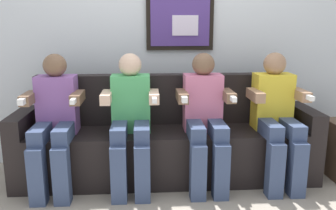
{
  "coord_description": "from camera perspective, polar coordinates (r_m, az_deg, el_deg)",
  "views": [
    {
      "loc": [
        -0.19,
        -2.66,
        1.36
      ],
      "look_at": [
        0.0,
        0.15,
        0.7
      ],
      "focal_mm": 37.93,
      "sensor_mm": 36.0,
      "label": 1
    }
  ],
  "objects": [
    {
      "name": "person_leftmost",
      "position": [
        3.0,
        -17.73,
        -1.97
      ],
      "size": [
        0.46,
        0.56,
        1.11
      ],
      "color": "#8C59A5",
      "rests_on": "ground_plane"
    },
    {
      "name": "couch",
      "position": [
        3.17,
        -0.21,
        -6.11
      ],
      "size": [
        2.59,
        0.58,
        0.9
      ],
      "color": "black",
      "rests_on": "ground_plane"
    },
    {
      "name": "back_wall_assembly",
      "position": [
        3.43,
        -0.63,
        12.21
      ],
      "size": [
        4.99,
        0.1,
        2.6
      ],
      "color": "silver",
      "rests_on": "ground_plane"
    },
    {
      "name": "person_rightmost",
      "position": [
        3.12,
        17.05,
        -1.4
      ],
      "size": [
        0.46,
        0.56,
        1.11
      ],
      "color": "yellow",
      "rests_on": "ground_plane"
    },
    {
      "name": "ground_plane",
      "position": [
        2.99,
        0.2,
        -13.85
      ],
      "size": [
        6.48,
        6.48,
        0.0
      ],
      "primitive_type": "plane",
      "color": "#9E9384"
    },
    {
      "name": "person_right_center",
      "position": [
        2.95,
        5.91,
        -1.65
      ],
      "size": [
        0.46,
        0.56,
        1.11
      ],
      "color": "pink",
      "rests_on": "ground_plane"
    },
    {
      "name": "person_left_center",
      "position": [
        2.92,
        -6.0,
        -1.86
      ],
      "size": [
        0.46,
        0.56,
        1.11
      ],
      "color": "#4CB266",
      "rests_on": "ground_plane"
    }
  ]
}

